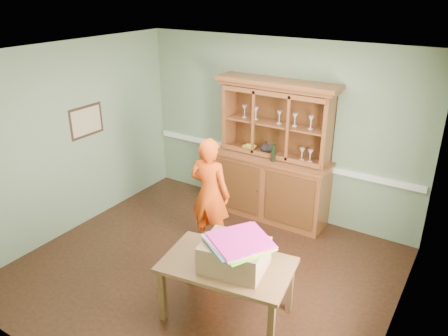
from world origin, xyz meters
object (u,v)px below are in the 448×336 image
Objects in this scene: cardboard_box at (234,255)px; person at (210,194)px; dining_table at (227,270)px; china_hutch at (272,171)px.

person is (-1.04, 1.10, -0.04)m from cardboard_box.
dining_table is at bearing 168.92° from cardboard_box.
china_hutch is at bearing -110.80° from person.
dining_table is 1.45m from person.
cardboard_box is (0.10, -0.02, 0.23)m from dining_table.
china_hutch is 1.36× the size of person.
person is (-0.94, 1.08, 0.19)m from dining_table.
person reaches higher than dining_table.
cardboard_box is at bearing 128.22° from person.
dining_table is 2.30× the size of cardboard_box.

